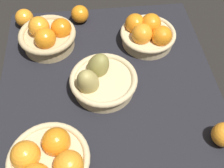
% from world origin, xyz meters
% --- Properties ---
extents(market_tray, '(0.84, 0.72, 0.03)m').
position_xyz_m(market_tray, '(0.00, 0.00, 0.01)').
color(market_tray, black).
rests_on(market_tray, ground).
extents(basket_center_pears, '(0.22, 0.22, 0.13)m').
position_xyz_m(basket_center_pears, '(0.01, 0.03, 0.07)').
color(basket_center_pears, '#D3BC8C').
rests_on(basket_center_pears, market_tray).
extents(basket_far_right, '(0.21, 0.21, 0.12)m').
position_xyz_m(basket_far_right, '(0.22, 0.20, 0.08)').
color(basket_far_right, tan).
rests_on(basket_far_right, market_tray).
extents(basket_far_left, '(0.22, 0.22, 0.10)m').
position_xyz_m(basket_far_left, '(-0.24, 0.18, 0.07)').
color(basket_far_left, '#D3BC8C').
rests_on(basket_far_left, market_tray).
extents(basket_near_right, '(0.20, 0.20, 0.11)m').
position_xyz_m(basket_near_right, '(0.20, -0.16, 0.07)').
color(basket_near_right, '#D3BC8C').
rests_on(basket_near_right, market_tray).
extents(loose_orange_front_gap, '(0.07, 0.07, 0.07)m').
position_xyz_m(loose_orange_front_gap, '(0.35, 0.29, 0.07)').
color(loose_orange_front_gap, orange).
rests_on(loose_orange_front_gap, market_tray).
extents(loose_orange_back_gap, '(0.07, 0.07, 0.07)m').
position_xyz_m(loose_orange_back_gap, '(-0.22, -0.30, 0.06)').
color(loose_orange_back_gap, orange).
rests_on(loose_orange_back_gap, market_tray).
extents(loose_orange_side_gap, '(0.07, 0.07, 0.07)m').
position_xyz_m(loose_orange_side_gap, '(0.35, 0.08, 0.06)').
color(loose_orange_side_gap, orange).
rests_on(loose_orange_side_gap, market_tray).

